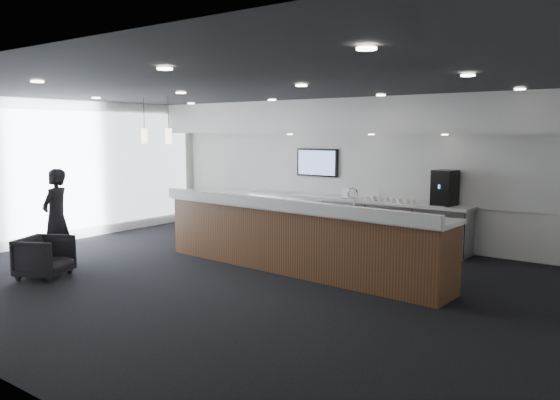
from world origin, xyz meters
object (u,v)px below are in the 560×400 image
Objects in this scene: service_counter at (296,237)px; armchair at (45,257)px; coffee_machine at (445,188)px; lounge_guest at (56,216)px.

armchair is (-3.03, -2.72, -0.24)m from service_counter.
coffee_machine is (1.56, 2.71, 0.71)m from service_counter.
armchair is at bearing -134.43° from service_counter.
lounge_guest is (-0.74, 0.68, 0.51)m from armchair.
armchair is at bearing -121.43° from coffee_machine.
coffee_machine is 7.17m from armchair.
coffee_machine is at bearing -65.82° from armchair.
coffee_machine is at bearing 106.42° from lounge_guest.
coffee_machine is 7.15m from lounge_guest.
lounge_guest reaches higher than armchair.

